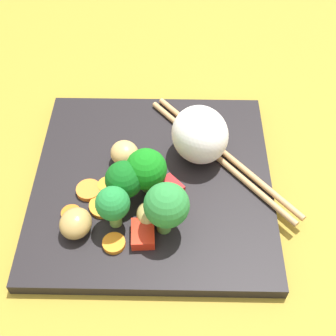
% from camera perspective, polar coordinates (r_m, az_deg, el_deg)
% --- Properties ---
extents(ground_plane, '(1.10, 1.10, 0.02)m').
position_cam_1_polar(ground_plane, '(0.53, -1.87, -2.96)').
color(ground_plane, olive).
extents(square_plate, '(0.28, 0.28, 0.01)m').
position_cam_1_polar(square_plate, '(0.52, -1.92, -1.82)').
color(square_plate, black).
rests_on(square_plate, ground_plane).
extents(rice_mound, '(0.09, 0.08, 0.06)m').
position_cam_1_polar(rice_mound, '(0.51, 4.03, 4.22)').
color(rice_mound, white).
rests_on(rice_mound, square_plate).
extents(broccoli_floret_0, '(0.04, 0.04, 0.05)m').
position_cam_1_polar(broccoli_floret_0, '(0.47, -5.55, -1.52)').
color(broccoli_floret_0, '#78B45B').
rests_on(broccoli_floret_0, square_plate).
extents(broccoli_floret_1, '(0.05, 0.05, 0.06)m').
position_cam_1_polar(broccoli_floret_1, '(0.44, -0.20, -4.82)').
color(broccoli_floret_1, '#578F3B').
rests_on(broccoli_floret_1, square_plate).
extents(broccoli_floret_2, '(0.04, 0.04, 0.06)m').
position_cam_1_polar(broccoli_floret_2, '(0.47, -2.78, -0.19)').
color(broccoli_floret_2, '#65A249').
rests_on(broccoli_floret_2, square_plate).
extents(broccoli_floret_3, '(0.03, 0.03, 0.05)m').
position_cam_1_polar(broccoli_floret_3, '(0.45, -6.94, -4.58)').
color(broccoli_floret_3, '#7AB14D').
rests_on(broccoli_floret_3, square_plate).
extents(carrot_slice_0, '(0.04, 0.04, 0.00)m').
position_cam_1_polar(carrot_slice_0, '(0.49, -8.08, -4.70)').
color(carrot_slice_0, orange).
rests_on(carrot_slice_0, square_plate).
extents(carrot_slice_1, '(0.04, 0.04, 0.01)m').
position_cam_1_polar(carrot_slice_1, '(0.51, -9.93, -2.75)').
color(carrot_slice_1, orange).
rests_on(carrot_slice_1, square_plate).
extents(carrot_slice_2, '(0.03, 0.03, 0.01)m').
position_cam_1_polar(carrot_slice_2, '(0.49, -12.07, -5.64)').
color(carrot_slice_2, orange).
rests_on(carrot_slice_2, square_plate).
extents(carrot_slice_3, '(0.04, 0.04, 0.00)m').
position_cam_1_polar(carrot_slice_3, '(0.52, -3.13, 0.35)').
color(carrot_slice_3, orange).
rests_on(carrot_slice_3, square_plate).
extents(carrot_slice_4, '(0.03, 0.03, 0.01)m').
position_cam_1_polar(carrot_slice_4, '(0.46, -6.82, -9.38)').
color(carrot_slice_4, orange).
rests_on(carrot_slice_4, square_plate).
extents(carrot_slice_5, '(0.03, 0.03, 0.01)m').
position_cam_1_polar(carrot_slice_5, '(0.51, -7.58, -2.22)').
color(carrot_slice_5, orange).
rests_on(carrot_slice_5, square_plate).
extents(pepper_chunk_0, '(0.04, 0.04, 0.02)m').
position_cam_1_polar(pepper_chunk_0, '(0.48, -0.10, -3.19)').
color(pepper_chunk_0, red).
rests_on(pepper_chunk_0, square_plate).
extents(pepper_chunk_1, '(0.03, 0.02, 0.01)m').
position_cam_1_polar(pepper_chunk_1, '(0.46, -3.17, -8.25)').
color(pepper_chunk_1, red).
rests_on(pepper_chunk_1, square_plate).
extents(chicken_piece_0, '(0.04, 0.04, 0.03)m').
position_cam_1_polar(chicken_piece_0, '(0.47, -11.54, -6.84)').
color(chicken_piece_0, tan).
rests_on(chicken_piece_0, square_plate).
extents(chicken_piece_1, '(0.05, 0.05, 0.03)m').
position_cam_1_polar(chicken_piece_1, '(0.52, -5.48, 1.85)').
color(chicken_piece_1, tan).
rests_on(chicken_piece_1, square_plate).
extents(chicken_piece_2, '(0.03, 0.02, 0.02)m').
position_cam_1_polar(chicken_piece_2, '(0.47, -2.67, -5.85)').
color(chicken_piece_2, tan).
rests_on(chicken_piece_2, square_plate).
extents(chopstick_pair, '(0.20, 0.16, 0.01)m').
position_cam_1_polar(chopstick_pair, '(0.53, 6.71, 1.58)').
color(chopstick_pair, tan).
rests_on(chopstick_pair, square_plate).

